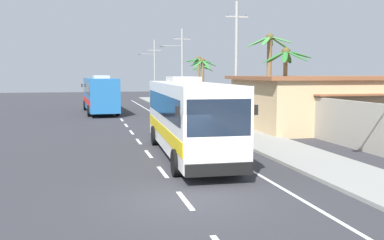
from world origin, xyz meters
name	(u,v)px	position (x,y,z in m)	size (l,w,h in m)	color
ground_plane	(184,199)	(0.00, 0.00, 0.00)	(160.00, 160.00, 0.00)	#303035
sidewalk_kerb	(261,140)	(6.80, 10.00, 0.07)	(3.20, 90.00, 0.14)	gray
lane_markings	(168,133)	(2.22, 14.49, 0.00)	(3.67, 71.00, 0.01)	white
boundary_wall	(290,112)	(10.60, 14.00, 1.24)	(0.24, 60.00, 2.47)	#9E998E
coach_bus_foreground	(188,115)	(1.77, 6.84, 1.94)	(3.25, 11.48, 3.73)	white
coach_bus_far_lane	(100,94)	(-1.52, 30.31, 1.93)	(3.44, 11.03, 3.70)	#2366A8
motorcycle_beside_bus	(191,121)	(4.09, 15.77, 0.66)	(0.56, 1.96, 1.64)	black
pedestrian_near_kerb	(226,114)	(6.47, 15.38, 1.07)	(0.36, 0.36, 1.78)	gold
utility_pole_mid	(236,60)	(8.76, 19.76, 4.93)	(1.87, 0.24, 9.50)	#9E9E99
utility_pole_far	(181,64)	(8.66, 39.44, 5.00)	(3.82, 0.24, 9.34)	#9E9E99
utility_pole_distant	(154,67)	(8.32, 59.13, 5.03)	(3.83, 0.24, 9.46)	#9E9E99
palm_nearest	(269,63)	(10.20, 16.64, 4.64)	(3.58, 3.57, 6.79)	brown
palm_second	(286,69)	(10.08, 13.67, 4.15)	(3.50, 3.25, 5.61)	brown
palm_third	(199,70)	(9.23, 33.10, 4.25)	(2.89, 2.86, 5.75)	brown
palm_fourth	(203,76)	(8.77, 29.93, 3.66)	(2.73, 2.89, 5.45)	brown
palm_farthest	(203,75)	(10.65, 36.66, 3.73)	(2.51, 2.68, 5.05)	brown
roadside_building	(353,102)	(15.84, 14.53, 1.87)	(16.64, 9.14, 3.71)	tan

